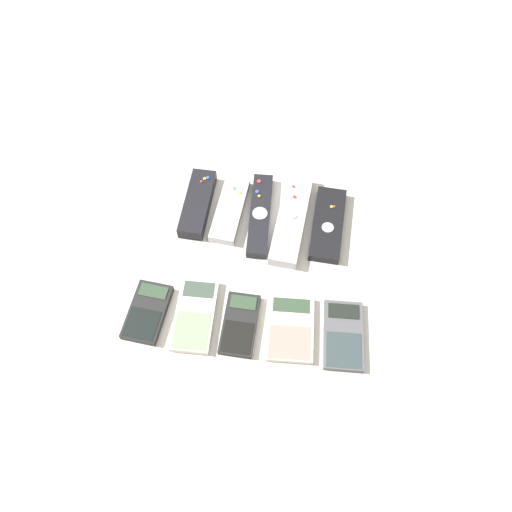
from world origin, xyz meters
TOP-DOWN VIEW (x-y plane):
  - ground_plane at (0.00, 0.00)m, footprint 3.00×3.00m
  - remote_0 at (-0.14, 0.14)m, footprint 0.05×0.16m
  - remote_1 at (-0.07, 0.14)m, footprint 0.06×0.16m
  - remote_2 at (-0.01, 0.14)m, footprint 0.05×0.20m
  - remote_3 at (0.06, 0.14)m, footprint 0.07×0.22m
  - remote_4 at (0.13, 0.14)m, footprint 0.06×0.17m
  - calculator_0 at (-0.18, -0.11)m, footprint 0.07×0.12m
  - calculator_1 at (-0.09, -0.10)m, footprint 0.08×0.15m
  - calculator_2 at (-0.01, -0.10)m, footprint 0.06×0.12m
  - calculator_3 at (0.08, -0.10)m, footprint 0.09×0.13m
  - calculator_4 at (0.18, -0.10)m, footprint 0.08×0.13m

SIDE VIEW (x-z plane):
  - ground_plane at x=0.00m, z-range 0.00..0.00m
  - calculator_4 at x=0.18m, z-range 0.00..0.01m
  - calculator_3 at x=0.08m, z-range 0.00..0.01m
  - calculator_2 at x=-0.01m, z-range 0.00..0.01m
  - calculator_1 at x=-0.09m, z-range 0.00..0.01m
  - calculator_0 at x=-0.18m, z-range 0.00..0.02m
  - remote_1 at x=-0.07m, z-range 0.00..0.02m
  - remote_4 at x=0.13m, z-range 0.00..0.02m
  - remote_2 at x=-0.01m, z-range 0.00..0.02m
  - remote_3 at x=0.06m, z-range 0.00..0.03m
  - remote_0 at x=-0.14m, z-range 0.00..0.03m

